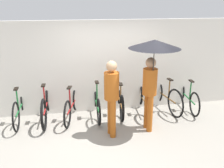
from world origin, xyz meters
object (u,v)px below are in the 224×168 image
Objects in this scene: parked_bicycle_5 at (144,99)px; parked_bicycle_7 at (187,96)px; parked_bicycle_6 at (165,95)px; pedestrian_center at (153,59)px; parked_bicycle_1 at (46,105)px; parked_bicycle_2 at (72,105)px; parked_bicycle_4 at (120,100)px; parked_bicycle_3 at (96,102)px; pedestrian_leading at (112,93)px; parked_bicycle_0 at (20,106)px.

parked_bicycle_7 is (1.27, 0.03, -0.00)m from parked_bicycle_5.
pedestrian_center is (-0.83, -1.13, 1.30)m from parked_bicycle_6.
parked_bicycle_1 is 1.12× the size of parked_bicycle_2.
parked_bicycle_4 reaches higher than parked_bicycle_6.
parked_bicycle_1 is 1.27m from parked_bicycle_3.
pedestrian_leading is at bearing -168.27° from parked_bicycle_3.
parked_bicycle_5 is (2.54, -0.01, -0.04)m from parked_bicycle_1.
parked_bicycle_6 reaches higher than parked_bicycle_7.
parked_bicycle_2 reaches higher than parked_bicycle_1.
parked_bicycle_5 is at bearing -89.89° from parked_bicycle_4.
parked_bicycle_2 reaches higher than parked_bicycle_7.
parked_bicycle_4 is (1.91, 0.07, -0.03)m from parked_bicycle_1.
parked_bicycle_5 is 0.80× the size of pedestrian_center.
pedestrian_leading is (0.19, -1.10, 0.65)m from parked_bicycle_3.
parked_bicycle_3 is at bearing -86.83° from parked_bicycle_1.
pedestrian_leading reaches higher than parked_bicycle_6.
parked_bicycle_7 is (3.81, 0.02, -0.05)m from parked_bicycle_1.
parked_bicycle_3 is (0.63, 0.05, -0.01)m from parked_bicycle_2.
parked_bicycle_3 is 1.29m from pedestrian_leading.
parked_bicycle_7 is 1.02× the size of pedestrian_leading.
pedestrian_leading is (-1.71, -1.13, 0.61)m from parked_bicycle_6.
pedestrian_center is at bearing -112.22° from parked_bicycle_1.
parked_bicycle_6 is (1.91, 0.04, 0.04)m from parked_bicycle_3.
parked_bicycle_0 reaches higher than parked_bicycle_5.
parked_bicycle_4 is at bearing -83.75° from parked_bicycle_3.
pedestrian_leading reaches higher than parked_bicycle_3.
parked_bicycle_6 is (3.18, 0.05, 0.00)m from parked_bicycle_1.
parked_bicycle_6 is 0.64m from parked_bicycle_7.
parked_bicycle_6 is 1.91m from pedestrian_center.
parked_bicycle_3 and parked_bicycle_7 have the same top height.
pedestrian_center reaches higher than parked_bicycle_4.
parked_bicycle_6 is at bearing -153.67° from pedestrian_leading.
parked_bicycle_6 is 1.07× the size of pedestrian_leading.
pedestrian_center is at bearing 172.93° from pedestrian_leading.
parked_bicycle_2 is 0.97× the size of pedestrian_leading.
parked_bicycle_3 is 0.64m from parked_bicycle_4.
parked_bicycle_1 is 3.81m from parked_bicycle_7.
parked_bicycle_3 is 0.94× the size of parked_bicycle_6.
pedestrian_center is at bearing 137.38° from parked_bicycle_6.
parked_bicycle_1 is 1.07× the size of parked_bicycle_3.
pedestrian_center is (1.08, -1.10, 1.34)m from parked_bicycle_3.
parked_bicycle_0 is at bearing -35.78° from pedestrian_leading.
parked_bicycle_0 is at bearing -24.81° from pedestrian_center.
parked_bicycle_4 reaches higher than parked_bicycle_3.
parked_bicycle_5 reaches higher than parked_bicycle_7.
parked_bicycle_2 is 0.95× the size of parked_bicycle_7.
parked_bicycle_1 reaches higher than parked_bicycle_5.
parked_bicycle_0 is 0.97× the size of parked_bicycle_1.
pedestrian_center is (2.35, -1.08, 1.30)m from parked_bicycle_1.
parked_bicycle_3 is at bearing -49.27° from pedestrian_center.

